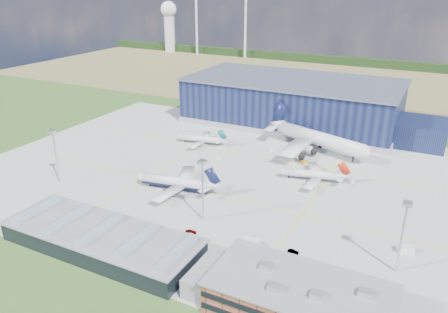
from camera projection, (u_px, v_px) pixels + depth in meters
ground at (218, 182)px, 184.53m from camera, size 600.00×600.00×0.00m
apron at (228, 174)px, 192.77m from camera, size 220.00×160.00×0.08m
farmland at (340, 82)px, 365.97m from camera, size 600.00×220.00×0.01m
treeline at (360, 62)px, 430.44m from camera, size 600.00×8.00×8.00m
horizon_dressing at (190, 23)px, 495.21m from camera, size 440.20×18.00×70.00m
hangar at (297, 104)px, 257.16m from camera, size 145.00×62.00×26.10m
ops_building at (299, 299)px, 110.02m from camera, size 46.00×23.00×10.90m
glass_concourse at (110, 241)px, 136.38m from camera, size 78.00×23.00×8.60m
light_mast_west at (55, 148)px, 179.31m from camera, size 2.60×2.60×23.00m
light_mast_center at (203, 181)px, 149.76m from camera, size 2.60×2.60×23.00m
light_mast_east at (404, 226)px, 122.32m from camera, size 2.60×2.60×23.00m
airliner_navy at (175, 177)px, 175.46m from camera, size 41.90×41.24×11.96m
airliner_red at (312, 170)px, 184.06m from camera, size 35.59×35.10×9.76m
airliner_widebody at (320, 132)px, 214.32m from camera, size 79.44×78.63×20.33m
airliner_regional at (200, 136)px, 225.77m from camera, size 31.81×31.33×8.94m
gse_tug_a at (172, 189)px, 177.03m from camera, size 2.59×3.52×1.32m
gse_tug_b at (255, 248)px, 138.45m from camera, size 2.86×3.34×1.22m
gse_van_a at (252, 242)px, 140.18m from camera, size 5.38×2.48×2.32m
gse_cart_a at (272, 149)px, 218.99m from camera, size 2.16×3.15×1.33m
gse_van_b at (347, 179)px, 184.64m from camera, size 5.81×4.52×2.42m
gse_tug_c at (304, 162)px, 203.06m from camera, size 2.84×3.44×1.30m
gse_cart_b at (218, 157)px, 209.21m from camera, size 3.40×2.95×1.24m
gse_van_c at (406, 249)px, 136.58m from camera, size 5.41×3.68×2.37m
car_a at (191, 232)px, 147.20m from camera, size 4.13×2.60×1.31m
car_b at (293, 252)px, 136.43m from camera, size 3.60×1.50×1.16m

